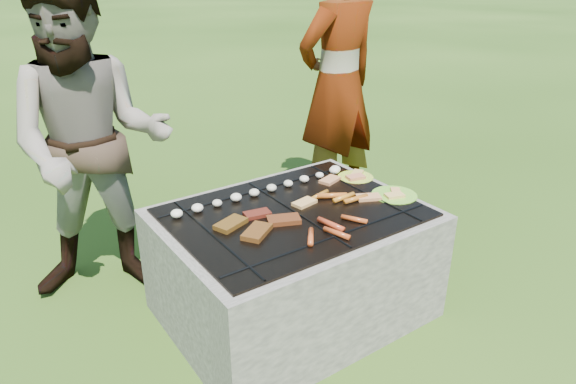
# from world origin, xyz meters

# --- Properties ---
(lawn) EXTENTS (60.00, 60.00, 0.00)m
(lawn) POSITION_xyz_m (0.00, 0.00, 0.00)
(lawn) COLOR #224110
(lawn) RESTS_ON ground
(fire_pit) EXTENTS (1.30, 1.00, 0.62)m
(fire_pit) POSITION_xyz_m (0.00, 0.00, 0.28)
(fire_pit) COLOR #A39B90
(fire_pit) RESTS_ON ground
(mushrooms) EXTENTS (1.08, 0.07, 0.04)m
(mushrooms) POSITION_xyz_m (0.03, 0.27, 0.63)
(mushrooms) COLOR white
(mushrooms) RESTS_ON fire_pit
(pork_slabs) EXTENTS (0.41, 0.29, 0.02)m
(pork_slabs) POSITION_xyz_m (-0.23, -0.03, 0.62)
(pork_slabs) COLOR #935C1A
(pork_slabs) RESTS_ON fire_pit
(sausages) EXTENTS (0.57, 0.48, 0.03)m
(sausages) POSITION_xyz_m (0.16, -0.14, 0.63)
(sausages) COLOR orange
(sausages) RESTS_ON fire_pit
(bread_on_grate) EXTENTS (0.46, 0.42, 0.02)m
(bread_on_grate) POSITION_xyz_m (0.30, 0.04, 0.62)
(bread_on_grate) COLOR #EABE77
(bread_on_grate) RESTS_ON fire_pit
(plate_far) EXTENTS (0.24, 0.24, 0.03)m
(plate_far) POSITION_xyz_m (0.56, 0.16, 0.61)
(plate_far) COLOR #FFF93C
(plate_far) RESTS_ON fire_pit
(plate_near) EXTENTS (0.26, 0.26, 0.03)m
(plate_near) POSITION_xyz_m (0.56, -0.15, 0.61)
(plate_near) COLOR #A6D533
(plate_near) RESTS_ON fire_pit
(cook) EXTENTS (0.74, 0.52, 1.92)m
(cook) POSITION_xyz_m (1.01, 0.89, 0.96)
(cook) COLOR gray
(cook) RESTS_ON ground
(bystander) EXTENTS (1.05, 0.96, 1.75)m
(bystander) POSITION_xyz_m (-0.73, 0.81, 0.88)
(bystander) COLOR #A6988A
(bystander) RESTS_ON ground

